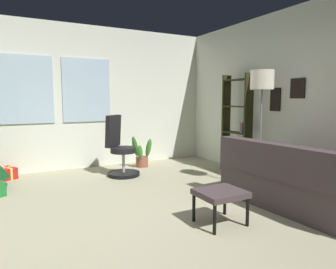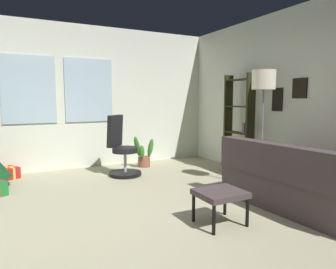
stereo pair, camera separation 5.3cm
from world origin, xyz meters
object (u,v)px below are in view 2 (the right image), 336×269
at_px(footstool, 220,195).
at_px(gift_box_red, 9,173).
at_px(couch, 313,186).
at_px(floor_lamp, 263,89).
at_px(bookshelf, 239,130).
at_px(office_chair, 122,152).
at_px(potted_plant, 143,155).

distance_m(footstool, gift_box_red, 3.77).
distance_m(couch, floor_lamp, 1.55).
distance_m(footstool, bookshelf, 2.49).
height_order(office_chair, bookshelf, bookshelf).
bearing_deg(gift_box_red, footstool, -57.85).
relative_size(couch, floor_lamp, 1.09).
bearing_deg(floor_lamp, potted_plant, 115.93).
distance_m(couch, footstool, 1.27).
height_order(gift_box_red, potted_plant, potted_plant).
relative_size(gift_box_red, potted_plant, 0.61).
bearing_deg(office_chair, floor_lamp, -46.06).
bearing_deg(potted_plant, couch, -73.61).
height_order(couch, footstool, couch).
distance_m(footstool, office_chair, 2.51).
bearing_deg(potted_plant, gift_box_red, 173.98).
xyz_separation_m(footstool, bookshelf, (1.72, 1.75, 0.46)).
bearing_deg(footstool, floor_lamp, 31.11).
xyz_separation_m(gift_box_red, floor_lamp, (3.38, -2.36, 1.38)).
height_order(footstool, potted_plant, potted_plant).
bearing_deg(office_chair, footstool, -84.56).
bearing_deg(bookshelf, office_chair, 158.98).
relative_size(footstool, bookshelf, 0.27).
xyz_separation_m(bookshelf, potted_plant, (-1.37, 1.19, -0.54)).
distance_m(couch, office_chair, 3.06).
relative_size(office_chair, floor_lamp, 0.60).
xyz_separation_m(office_chair, potted_plant, (0.59, 0.44, -0.17)).
height_order(couch, bookshelf, bookshelf).
height_order(footstool, gift_box_red, footstool).
xyz_separation_m(footstool, floor_lamp, (1.37, 0.83, 1.16)).
xyz_separation_m(couch, footstool, (-1.26, 0.16, 0.03)).
bearing_deg(office_chair, couch, -60.63).
bearing_deg(couch, potted_plant, 106.39).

